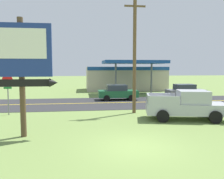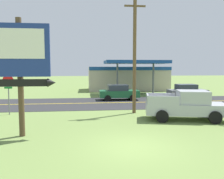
% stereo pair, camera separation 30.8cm
% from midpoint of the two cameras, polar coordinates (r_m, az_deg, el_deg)
% --- Properties ---
extents(ground_plane, '(180.00, 180.00, 0.00)m').
position_cam_midpoint_polar(ground_plane, '(10.56, 5.96, -13.86)').
color(ground_plane, olive).
extents(road_asphalt, '(140.00, 8.00, 0.02)m').
position_cam_midpoint_polar(road_asphalt, '(23.10, -1.03, -3.28)').
color(road_asphalt, '#2B2B2D').
rests_on(road_asphalt, ground).
extents(road_centre_line, '(126.00, 0.20, 0.01)m').
position_cam_midpoint_polar(road_centre_line, '(23.10, -1.03, -3.25)').
color(road_centre_line, gold).
rests_on(road_centre_line, road_asphalt).
extents(motel_sign, '(3.25, 0.54, 5.90)m').
position_cam_midpoint_polar(motel_sign, '(12.31, -20.77, 6.82)').
color(motel_sign, brown).
rests_on(motel_sign, ground).
extents(stop_sign, '(0.80, 0.08, 2.95)m').
position_cam_midpoint_polar(stop_sign, '(18.75, -23.48, 0.48)').
color(stop_sign, slate).
rests_on(stop_sign, ground).
extents(utility_pole, '(1.76, 0.26, 9.30)m').
position_cam_midpoint_polar(utility_pole, '(17.92, 6.02, 10.01)').
color(utility_pole, brown).
rests_on(utility_pole, ground).
extents(gas_station, '(12.00, 11.50, 4.40)m').
position_cam_midpoint_polar(gas_station, '(36.46, 4.09, 2.92)').
color(gas_station, beige).
rests_on(gas_station, ground).
extents(pickup_silver_parked_on_lawn, '(5.51, 3.08, 1.96)m').
position_cam_midpoint_polar(pickup_silver_parked_on_lawn, '(16.39, 18.16, -3.72)').
color(pickup_silver_parked_on_lawn, '#A8AAAF').
rests_on(pickup_silver_parked_on_lawn, ground).
extents(car_green_near_lane, '(4.20, 2.00, 1.64)m').
position_cam_midpoint_polar(car_green_near_lane, '(25.15, 2.00, -0.69)').
color(car_green_near_lane, '#1E6038').
rests_on(car_green_near_lane, ground).
extents(car_grey_mid_lane, '(4.20, 2.00, 1.64)m').
position_cam_midpoint_polar(car_grey_mid_lane, '(27.35, 18.07, -0.47)').
color(car_grey_mid_lane, slate).
rests_on(car_grey_mid_lane, ground).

